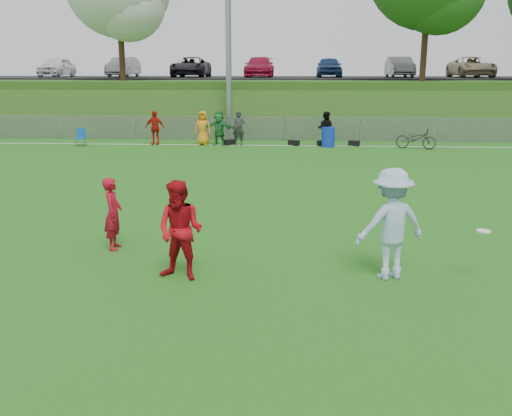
# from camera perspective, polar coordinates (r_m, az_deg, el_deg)

# --- Properties ---
(ground) EXTENTS (120.00, 120.00, 0.00)m
(ground) POSITION_cam_1_polar(r_m,az_deg,el_deg) (10.98, 1.18, -6.19)
(ground) COLOR #1B6615
(ground) RESTS_ON ground
(sideline_far) EXTENTS (60.00, 0.10, 0.01)m
(sideline_far) POSITION_cam_1_polar(r_m,az_deg,el_deg) (28.56, 2.75, 6.26)
(sideline_far) COLOR white
(sideline_far) RESTS_ON ground
(fence) EXTENTS (58.00, 0.06, 1.30)m
(fence) POSITION_cam_1_polar(r_m,az_deg,el_deg) (30.47, 2.83, 7.96)
(fence) COLOR gray
(fence) RESTS_ON ground
(light_pole) EXTENTS (1.20, 0.40, 12.15)m
(light_pole) POSITION_cam_1_polar(r_m,az_deg,el_deg) (31.44, -2.81, 19.20)
(light_pole) COLOR gray
(light_pole) RESTS_ON ground
(berm) EXTENTS (120.00, 18.00, 3.00)m
(berm) POSITION_cam_1_polar(r_m,az_deg,el_deg) (41.37, 3.08, 10.68)
(berm) COLOR #275217
(berm) RESTS_ON ground
(parking_lot) EXTENTS (120.00, 12.00, 0.10)m
(parking_lot) POSITION_cam_1_polar(r_m,az_deg,el_deg) (43.32, 3.13, 12.88)
(parking_lot) COLOR black
(parking_lot) RESTS_ON berm
(car_row) EXTENTS (32.04, 5.18, 1.44)m
(car_row) POSITION_cam_1_polar(r_m,az_deg,el_deg) (42.34, 1.51, 13.91)
(car_row) COLOR white
(car_row) RESTS_ON parking_lot
(spectator_row) EXTENTS (9.54, 0.89, 1.69)m
(spectator_row) POSITION_cam_1_polar(r_m,az_deg,el_deg) (28.63, -2.61, 7.98)
(spectator_row) COLOR red
(spectator_row) RESTS_ON ground
(gear_bags) EXTENTS (6.81, 0.57, 0.26)m
(gear_bags) POSITION_cam_1_polar(r_m,az_deg,el_deg) (28.64, 4.41, 6.51)
(gear_bags) COLOR black
(gear_bags) RESTS_ON ground
(player_red_left) EXTENTS (0.42, 0.59, 1.54)m
(player_red_left) POSITION_cam_1_polar(r_m,az_deg,el_deg) (12.38, -14.11, -0.56)
(player_red_left) COLOR #A70B1F
(player_red_left) RESTS_ON ground
(player_red_center) EXTENTS (1.05, 0.92, 1.83)m
(player_red_center) POSITION_cam_1_polar(r_m,az_deg,el_deg) (10.35, -7.57, -2.25)
(player_red_center) COLOR #B10C16
(player_red_center) RESTS_ON ground
(player_blue) EXTENTS (1.49, 1.15, 2.04)m
(player_blue) POSITION_cam_1_polar(r_m,az_deg,el_deg) (10.57, 13.36, -1.57)
(player_blue) COLOR #A7C0E8
(player_blue) RESTS_ON ground
(frisbee) EXTENTS (0.26, 0.26, 0.02)m
(frisbee) POSITION_cam_1_polar(r_m,az_deg,el_deg) (11.01, 21.80, -2.16)
(frisbee) COLOR white
(frisbee) RESTS_ON ground
(recycling_bin) EXTENTS (0.77, 0.77, 0.97)m
(recycling_bin) POSITION_cam_1_polar(r_m,az_deg,el_deg) (28.24, 7.23, 7.06)
(recycling_bin) COLOR #102DAF
(recycling_bin) RESTS_ON ground
(camp_chair) EXTENTS (0.54, 0.55, 0.85)m
(camp_chair) POSITION_cam_1_polar(r_m,az_deg,el_deg) (29.65, -17.12, 6.43)
(camp_chair) COLOR #0E4EA0
(camp_chair) RESTS_ON ground
(bicycle) EXTENTS (2.00, 1.26, 0.99)m
(bicycle) POSITION_cam_1_polar(r_m,az_deg,el_deg) (28.35, 15.71, 6.71)
(bicycle) COLOR #29292B
(bicycle) RESTS_ON ground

